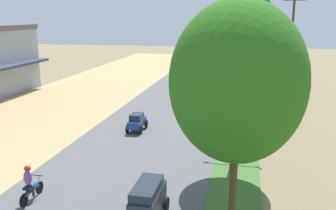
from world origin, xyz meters
name	(u,v)px	position (x,y,z in m)	size (l,w,h in m)	color
median_tree_nearest	(238,82)	(5.72, 7.81, 5.65)	(4.76, 4.76, 8.46)	#4C351E
median_tree_second	(238,54)	(5.57, 13.58, 6.05)	(3.94, 3.94, 8.22)	#4C351E
median_tree_third	(245,21)	(5.69, 25.01, 7.40)	(3.62, 3.62, 9.14)	#4C351E
median_tree_fourth	(249,14)	(5.97, 35.68, 8.00)	(4.56, 4.56, 10.69)	#4C351E
streetlamp_near	(244,68)	(5.80, 18.69, 4.70)	(3.16, 0.20, 8.07)	gray
streetlamp_mid	(245,55)	(5.80, 29.60, 4.32)	(3.16, 0.20, 7.34)	gray
streetlamp_far	(247,40)	(5.80, 47.44, 4.60)	(3.16, 0.20, 7.88)	gray
utility_pole_near	(291,51)	(9.48, 27.54, 4.97)	(1.80, 0.20, 9.56)	brown
car_van_charcoal	(148,201)	(2.56, 7.44, 1.02)	(1.19, 2.41, 1.67)	#282D33
car_hatchback_blue	(137,122)	(-1.24, 18.77, 0.75)	(1.04, 2.00, 1.23)	navy
car_sedan_black	(205,97)	(2.48, 27.77, 0.74)	(1.10, 2.26, 1.19)	black
car_hatchback_white	(211,79)	(2.02, 37.27, 0.75)	(1.04, 2.00, 1.23)	silver
motorbike_ahead_second	(30,184)	(-2.85, 8.16, 0.86)	(0.54, 1.80, 1.66)	black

